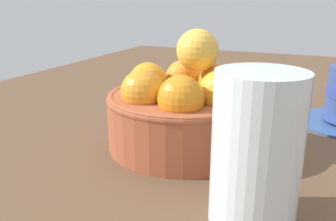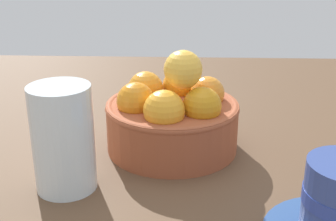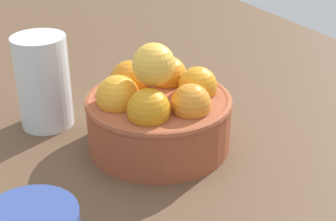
{
  "view_description": "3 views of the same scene",
  "coord_description": "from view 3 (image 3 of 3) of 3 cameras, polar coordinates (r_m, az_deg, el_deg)",
  "views": [
    {
      "loc": [
        35.74,
        14.04,
        16.57
      ],
      "look_at": [
        1.85,
        -0.92,
        4.68
      ],
      "focal_mm": 37.73,
      "sensor_mm": 36.0,
      "label": 1
    },
    {
      "loc": [
        -1.64,
        53.97,
        26.38
      ],
      "look_at": [
        0.53,
        0.54,
        5.42
      ],
      "focal_mm": 48.66,
      "sensor_mm": 36.0,
      "label": 2
    },
    {
      "loc": [
        -45.98,
        23.08,
        31.19
      ],
      "look_at": [
        0.24,
        -1.32,
        4.13
      ],
      "focal_mm": 53.31,
      "sensor_mm": 36.0,
      "label": 3
    }
  ],
  "objects": [
    {
      "name": "water_glass",
      "position": [
        0.64,
        -14.07,
        3.2
      ],
      "size": [
        6.65,
        6.65,
        11.78
      ],
      "primitive_type": "cylinder",
      "color": "silver",
      "rests_on": "ground_plane"
    },
    {
      "name": "ground_plane",
      "position": [
        0.61,
        -0.99,
        -5.53
      ],
      "size": [
        156.2,
        93.32,
        4.19
      ],
      "primitive_type": "cube",
      "color": "brown"
    },
    {
      "name": "terracotta_bowl",
      "position": [
        0.58,
        -1.12,
        -0.02
      ],
      "size": [
        17.03,
        17.03,
        13.37
      ],
      "color": "#9E4C2D",
      "rests_on": "ground_plane"
    }
  ]
}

